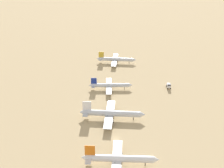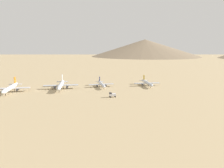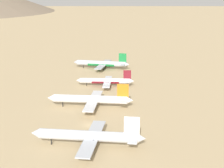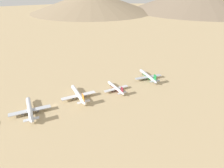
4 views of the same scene
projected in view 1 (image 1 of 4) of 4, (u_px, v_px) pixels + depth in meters
name	position (u px, v px, depth m)	size (l,w,h in m)	color
ground_plane	(116.00, 139.00, 204.02)	(1800.00, 1800.00, 0.00)	tan
parked_jet_2	(119.00, 159.00, 182.08)	(39.63, 32.08, 11.46)	white
parked_jet_3	(111.00, 113.00, 220.63)	(40.40, 32.76, 11.66)	silver
parked_jet_4	(110.00, 85.00, 256.16)	(30.97, 25.17, 8.93)	silver
parked_jet_5	(116.00, 59.00, 297.69)	(32.78, 26.60, 9.46)	silver
service_truck	(169.00, 85.00, 258.10)	(2.97, 5.34, 3.90)	silver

